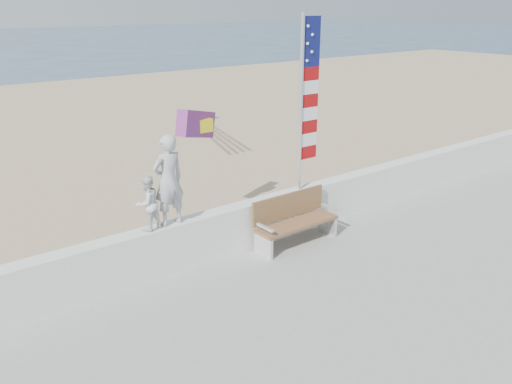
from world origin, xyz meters
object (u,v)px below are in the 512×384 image
child (148,203)px  flag (306,96)px  bench (294,219)px  adult (168,180)px

child → flag: size_ratio=0.27×
bench → flag: flag is taller
child → flag: bearing=167.1°
adult → bench: adult is taller
child → bench: size_ratio=0.53×
adult → child: 0.53m
child → flag: 3.83m
adult → child: bearing=-4.4°
bench → flag: 2.44m
flag → adult: bearing=180.0°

